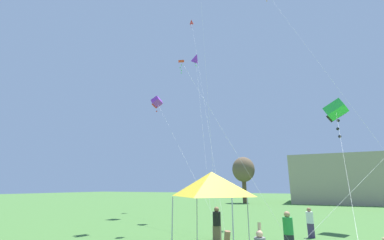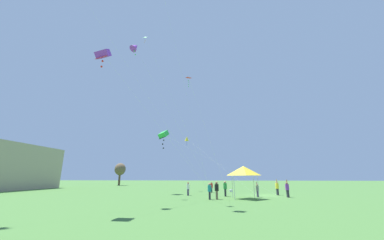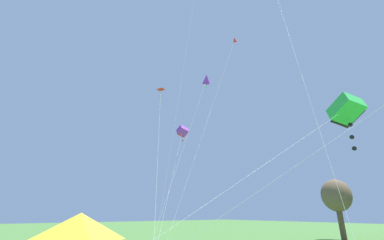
# 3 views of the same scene
# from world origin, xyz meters

# --- Properties ---
(tree_far_left) EXTENTS (4.06, 4.06, 8.19)m
(tree_far_left) POSITION_xyz_m (-12.01, 39.91, 5.82)
(tree_far_left) COLOR brown
(tree_far_left) RESTS_ON ground
(festival_tent) EXTENTS (2.77, 2.77, 3.53)m
(festival_tent) POSITION_xyz_m (-4.77, 3.22, 3.01)
(festival_tent) COLOR #B7B7BC
(festival_tent) RESTS_ON ground
(kite_purple_diamond_0) EXTENTS (5.33, 9.08, 16.66)m
(kite_purple_diamond_0) POSITION_xyz_m (-10.54, 14.74, 15.94)
(kite_purple_diamond_0) COLOR silver
(kite_purple_diamond_0) RESTS_ON ground
(kite_red_delta_1) EXTENTS (8.02, 4.51, 12.79)m
(kite_red_delta_1) POSITION_xyz_m (-9.14, 8.93, 12.30)
(kite_red_delta_1) COLOR silver
(kite_red_delta_1) RESTS_ON ground
(kite_purple_box_2) EXTENTS (10.88, 9.45, 12.60)m
(kite_purple_box_2) POSITION_xyz_m (-15.53, 15.33, 11.98)
(kite_purple_box_2) COLOR silver
(kite_purple_box_2) RESTS_ON ground
(kite_red_diamond_4) EXTENTS (10.87, 18.66, 28.85)m
(kite_red_diamond_4) POSITION_xyz_m (-15.58, 24.69, 28.19)
(kite_red_diamond_4) COLOR silver
(kite_red_diamond_4) RESTS_ON ground
(kite_green_box_6) EXTENTS (2.45, 16.46, 9.40)m
(kite_green_box_6) POSITION_xyz_m (1.48, 14.12, 8.57)
(kite_green_box_6) COLOR silver
(kite_green_box_6) RESTS_ON ground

